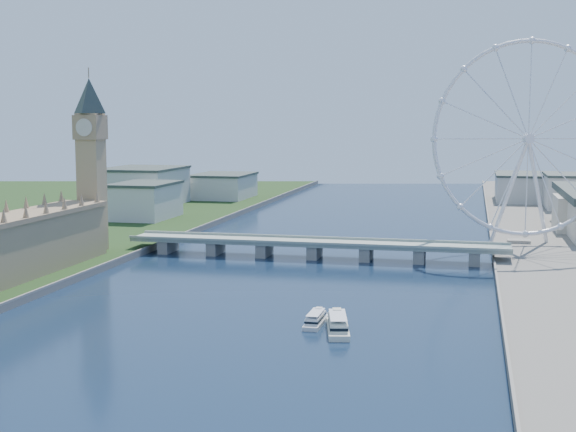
% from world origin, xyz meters
% --- Properties ---
extents(big_ben, '(20.02, 20.02, 110.00)m').
position_xyz_m(big_ben, '(-128.00, 278.00, 66.57)').
color(big_ben, tan).
rests_on(big_ben, ground).
extents(westminster_bridge, '(220.00, 22.00, 9.50)m').
position_xyz_m(westminster_bridge, '(0.00, 300.00, 6.63)').
color(westminster_bridge, gray).
rests_on(westminster_bridge, ground).
extents(london_eye, '(113.60, 39.12, 124.30)m').
position_xyz_m(london_eye, '(119.98, 355.08, 67.52)').
color(london_eye, silver).
rests_on(london_eye, ground).
extents(city_skyline, '(505.00, 280.00, 32.00)m').
position_xyz_m(city_skyline, '(39.22, 560.08, 16.96)').
color(city_skyline, beige).
rests_on(city_skyline, ground).
extents(tour_boat_near, '(6.61, 25.17, 5.50)m').
position_xyz_m(tour_boat_near, '(29.74, 150.08, 0.00)').
color(tour_boat_near, silver).
rests_on(tour_boat_near, ground).
extents(tour_boat_far, '(14.47, 32.63, 7.01)m').
position_xyz_m(tour_boat_far, '(39.91, 141.64, 0.00)').
color(tour_boat_far, beige).
rests_on(tour_boat_far, ground).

